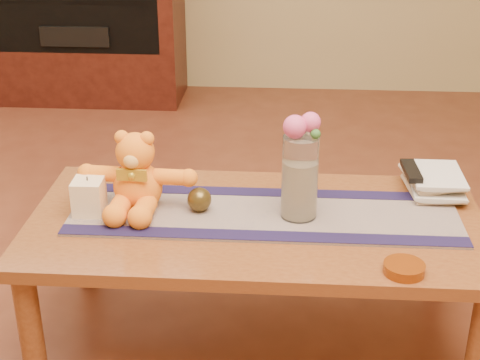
# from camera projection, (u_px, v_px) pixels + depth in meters

# --- Properties ---
(floor) EXTENTS (5.50, 5.50, 0.00)m
(floor) POSITION_uv_depth(u_px,v_px,m) (255.00, 337.00, 2.37)
(floor) COLOR #5D2A1A
(floor) RESTS_ON ground
(coffee_table_top) EXTENTS (1.40, 0.70, 0.04)m
(coffee_table_top) POSITION_uv_depth(u_px,v_px,m) (256.00, 224.00, 2.19)
(coffee_table_top) COLOR brown
(coffee_table_top) RESTS_ON floor
(table_leg_fl) EXTENTS (0.07, 0.07, 0.41)m
(table_leg_fl) POSITION_uv_depth(u_px,v_px,m) (31.00, 333.00, 2.06)
(table_leg_fl) COLOR brown
(table_leg_fl) RESTS_ON floor
(table_leg_fr) EXTENTS (0.07, 0.07, 0.41)m
(table_leg_fr) POSITION_uv_depth(u_px,v_px,m) (479.00, 352.00, 1.98)
(table_leg_fr) COLOR brown
(table_leg_fr) RESTS_ON floor
(table_leg_bl) EXTENTS (0.07, 0.07, 0.41)m
(table_leg_bl) POSITION_uv_depth(u_px,v_px,m) (84.00, 235.00, 2.59)
(table_leg_bl) COLOR brown
(table_leg_bl) RESTS_ON floor
(table_leg_br) EXTENTS (0.07, 0.07, 0.41)m
(table_leg_br) POSITION_uv_depth(u_px,v_px,m) (440.00, 247.00, 2.51)
(table_leg_br) COLOR brown
(table_leg_br) RESTS_ON floor
(persian_runner) EXTENTS (1.20, 0.35, 0.01)m
(persian_runner) POSITION_uv_depth(u_px,v_px,m) (264.00, 214.00, 2.20)
(persian_runner) COLOR #1A1B4A
(persian_runner) RESTS_ON coffee_table_top
(runner_border_near) EXTENTS (1.20, 0.06, 0.00)m
(runner_border_near) POSITION_uv_depth(u_px,v_px,m) (263.00, 236.00, 2.07)
(runner_border_near) COLOR #181339
(runner_border_near) RESTS_ON persian_runner
(runner_border_far) EXTENTS (1.20, 0.06, 0.00)m
(runner_border_far) POSITION_uv_depth(u_px,v_px,m) (266.00, 192.00, 2.33)
(runner_border_far) COLOR #181339
(runner_border_far) RESTS_ON persian_runner
(teddy_bear) EXTENTS (0.37, 0.31, 0.24)m
(teddy_bear) POSITION_uv_depth(u_px,v_px,m) (137.00, 171.00, 2.20)
(teddy_bear) COLOR orange
(teddy_bear) RESTS_ON persian_runner
(pillar_candle) EXTENTS (0.09, 0.09, 0.11)m
(pillar_candle) POSITION_uv_depth(u_px,v_px,m) (89.00, 196.00, 2.18)
(pillar_candle) COLOR #FCE3BA
(pillar_candle) RESTS_ON persian_runner
(candle_wick) EXTENTS (0.00, 0.00, 0.01)m
(candle_wick) POSITION_uv_depth(u_px,v_px,m) (87.00, 179.00, 2.15)
(candle_wick) COLOR black
(candle_wick) RESTS_ON pillar_candle
(glass_vase) EXTENTS (0.11, 0.11, 0.26)m
(glass_vase) POSITION_uv_depth(u_px,v_px,m) (300.00, 177.00, 2.13)
(glass_vase) COLOR silver
(glass_vase) RESTS_ON persian_runner
(potpourri_fill) EXTENTS (0.09, 0.09, 0.18)m
(potpourri_fill) POSITION_uv_depth(u_px,v_px,m) (299.00, 189.00, 2.14)
(potpourri_fill) COLOR beige
(potpourri_fill) RESTS_ON glass_vase
(rose_left) EXTENTS (0.07, 0.07, 0.07)m
(rose_left) POSITION_uv_depth(u_px,v_px,m) (295.00, 127.00, 2.05)
(rose_left) COLOR #D44B88
(rose_left) RESTS_ON glass_vase
(rose_right) EXTENTS (0.06, 0.06, 0.06)m
(rose_right) POSITION_uv_depth(u_px,v_px,m) (311.00, 122.00, 2.06)
(rose_right) COLOR #D44B88
(rose_right) RESTS_ON glass_vase
(blue_flower_back) EXTENTS (0.04, 0.04, 0.04)m
(blue_flower_back) POSITION_uv_depth(u_px,v_px,m) (305.00, 124.00, 2.09)
(blue_flower_back) COLOR #516CB0
(blue_flower_back) RESTS_ON glass_vase
(blue_flower_side) EXTENTS (0.04, 0.04, 0.04)m
(blue_flower_side) POSITION_uv_depth(u_px,v_px,m) (291.00, 128.00, 2.08)
(blue_flower_side) COLOR #516CB0
(blue_flower_side) RESTS_ON glass_vase
(leaf_sprig) EXTENTS (0.03, 0.03, 0.03)m
(leaf_sprig) POSITION_uv_depth(u_px,v_px,m) (316.00, 134.00, 2.04)
(leaf_sprig) COLOR #33662D
(leaf_sprig) RESTS_ON glass_vase
(bronze_ball) EXTENTS (0.09, 0.09, 0.08)m
(bronze_ball) POSITION_uv_depth(u_px,v_px,m) (199.00, 199.00, 2.20)
(bronze_ball) COLOR #483A18
(bronze_ball) RESTS_ON persian_runner
(book_bottom) EXTENTS (0.19, 0.24, 0.02)m
(book_bottom) POSITION_uv_depth(u_px,v_px,m) (408.00, 190.00, 2.34)
(book_bottom) COLOR beige
(book_bottom) RESTS_ON coffee_table_top
(book_lower) EXTENTS (0.17, 0.23, 0.02)m
(book_lower) POSITION_uv_depth(u_px,v_px,m) (411.00, 185.00, 2.33)
(book_lower) COLOR beige
(book_lower) RESTS_ON book_bottom
(book_upper) EXTENTS (0.20, 0.25, 0.02)m
(book_upper) POSITION_uv_depth(u_px,v_px,m) (408.00, 179.00, 2.33)
(book_upper) COLOR beige
(book_upper) RESTS_ON book_lower
(book_top) EXTENTS (0.17, 0.22, 0.02)m
(book_top) POSITION_uv_depth(u_px,v_px,m) (412.00, 175.00, 2.31)
(book_top) COLOR beige
(book_top) RESTS_ON book_upper
(tv_remote) EXTENTS (0.05, 0.16, 0.02)m
(tv_remote) POSITION_uv_depth(u_px,v_px,m) (411.00, 171.00, 2.30)
(tv_remote) COLOR black
(tv_remote) RESTS_ON book_top
(amber_dish) EXTENTS (0.12, 0.12, 0.03)m
(amber_dish) POSITION_uv_depth(u_px,v_px,m) (404.00, 268.00, 1.90)
(amber_dish) COLOR #BF5914
(amber_dish) RESTS_ON coffee_table_top
(media_cabinet) EXTENTS (1.20, 0.50, 1.10)m
(media_cabinet) POSITION_uv_depth(u_px,v_px,m) (85.00, 13.00, 4.46)
(media_cabinet) COLOR black
(media_cabinet) RESTS_ON floor
(cabinet_cavity) EXTENTS (1.02, 0.03, 0.61)m
(cabinet_cavity) POSITION_uv_depth(u_px,v_px,m) (72.00, 3.00, 4.20)
(cabinet_cavity) COLOR black
(cabinet_cavity) RESTS_ON media_cabinet
(cabinet_shelf) EXTENTS (1.02, 0.20, 0.02)m
(cabinet_shelf) POSITION_uv_depth(u_px,v_px,m) (76.00, 0.00, 4.27)
(cabinet_shelf) COLOR black
(cabinet_shelf) RESTS_ON media_cabinet
(stereo_lower) EXTENTS (0.42, 0.28, 0.12)m
(stereo_lower) POSITION_uv_depth(u_px,v_px,m) (80.00, 32.00, 4.38)
(stereo_lower) COLOR black
(stereo_lower) RESTS_ON media_cabinet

